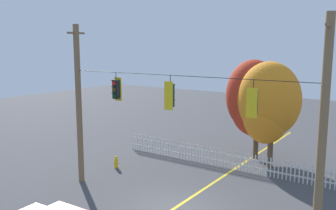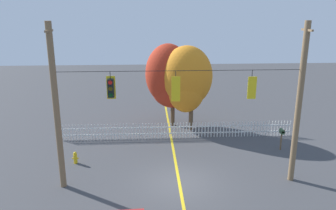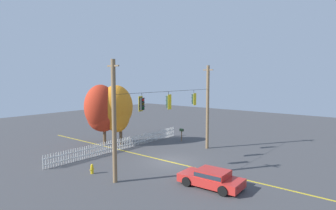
% 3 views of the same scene
% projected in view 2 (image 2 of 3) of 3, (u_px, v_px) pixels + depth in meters
% --- Properties ---
extents(ground, '(80.00, 80.00, 0.00)m').
position_uv_depth(ground, '(179.00, 183.00, 17.66)').
color(ground, '#424244').
extents(lane_centerline_stripe, '(0.16, 36.00, 0.01)m').
position_uv_depth(lane_centerline_stripe, '(179.00, 183.00, 17.65)').
color(lane_centerline_stripe, gold).
rests_on(lane_centerline_stripe, ground).
extents(signal_support_span, '(12.44, 1.10, 8.40)m').
position_uv_depth(signal_support_span, '(180.00, 106.00, 16.48)').
color(signal_support_span, brown).
rests_on(signal_support_span, ground).
extents(traffic_signal_westbound_side, '(0.43, 0.38, 1.39)m').
position_uv_depth(traffic_signal_westbound_side, '(111.00, 88.00, 16.03)').
color(traffic_signal_westbound_side, black).
extents(traffic_signal_northbound_secondary, '(0.43, 0.38, 1.50)m').
position_uv_depth(traffic_signal_northbound_secondary, '(176.00, 88.00, 16.21)').
color(traffic_signal_northbound_secondary, black).
extents(traffic_signal_northbound_primary, '(0.43, 0.38, 1.43)m').
position_uv_depth(traffic_signal_northbound_primary, '(251.00, 87.00, 16.41)').
color(traffic_signal_northbound_primary, black).
extents(white_picket_fence, '(16.63, 0.06, 1.13)m').
position_uv_depth(white_picket_fence, '(177.00, 130.00, 23.71)').
color(white_picket_fence, silver).
rests_on(white_picket_fence, ground).
extents(autumn_maple_near_fence, '(3.77, 3.36, 6.47)m').
position_uv_depth(autumn_maple_near_fence, '(170.00, 79.00, 25.52)').
color(autumn_maple_near_fence, brown).
rests_on(autumn_maple_near_fence, ground).
extents(autumn_maple_mid, '(3.84, 3.22, 6.40)m').
position_uv_depth(autumn_maple_mid, '(187.00, 80.00, 24.65)').
color(autumn_maple_mid, brown).
rests_on(autumn_maple_mid, ground).
extents(fire_hydrant, '(0.38, 0.22, 0.74)m').
position_uv_depth(fire_hydrant, '(75.00, 158.00, 19.81)').
color(fire_hydrant, gold).
rests_on(fire_hydrant, ground).
extents(roadside_mailbox, '(0.25, 0.44, 1.45)m').
position_uv_depth(roadside_mailbox, '(282.00, 133.00, 21.51)').
color(roadside_mailbox, brown).
rests_on(roadside_mailbox, ground).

